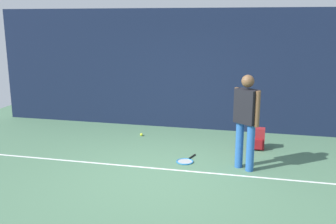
{
  "coord_description": "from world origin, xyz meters",
  "views": [
    {
      "loc": [
        1.57,
        -6.24,
        2.61
      ],
      "look_at": [
        0.0,
        0.4,
        1.0
      ],
      "focal_mm": 41.92,
      "sensor_mm": 36.0,
      "label": 1
    }
  ],
  "objects_px": {
    "tennis_player": "(246,117)",
    "tennis_ball_near_player": "(141,135)",
    "tennis_racket": "(186,161)",
    "backpack": "(257,139)"
  },
  "relations": [
    {
      "from": "tennis_player",
      "to": "tennis_ball_near_player",
      "type": "bearing_deg",
      "value": -178.17
    },
    {
      "from": "tennis_racket",
      "to": "backpack",
      "type": "xyz_separation_m",
      "value": [
        1.3,
        1.08,
        0.2
      ]
    },
    {
      "from": "tennis_player",
      "to": "tennis_racket",
      "type": "relative_size",
      "value": 2.67
    },
    {
      "from": "tennis_player",
      "to": "backpack",
      "type": "height_order",
      "value": "tennis_player"
    },
    {
      "from": "tennis_player",
      "to": "backpack",
      "type": "xyz_separation_m",
      "value": [
        0.21,
        1.2,
        -0.76
      ]
    },
    {
      "from": "tennis_player",
      "to": "tennis_racket",
      "type": "xyz_separation_m",
      "value": [
        -1.09,
        0.12,
        -0.95
      ]
    },
    {
      "from": "tennis_racket",
      "to": "backpack",
      "type": "distance_m",
      "value": 1.7
    },
    {
      "from": "backpack",
      "to": "tennis_ball_near_player",
      "type": "xyz_separation_m",
      "value": [
        -2.6,
        0.34,
        -0.18
      ]
    },
    {
      "from": "tennis_player",
      "to": "tennis_ball_near_player",
      "type": "distance_m",
      "value": 2.99
    },
    {
      "from": "tennis_player",
      "to": "backpack",
      "type": "distance_m",
      "value": 1.43
    }
  ]
}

